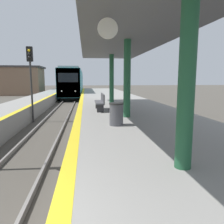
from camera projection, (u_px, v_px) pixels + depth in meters
train at (73, 83)px, 36.47m from camera, size 2.85×22.43×4.33m
signal_mid at (30, 70)px, 13.59m from camera, size 0.36×0.31×4.72m
station_canopy at (127, 40)px, 9.44m from camera, size 4.05×17.43×3.61m
trash_bin at (116, 114)px, 8.07m from camera, size 0.53×0.53×0.84m
bench at (101, 101)px, 12.01m from camera, size 0.44×1.96×0.92m
station_building at (5, 81)px, 38.48m from camera, size 13.26×5.98×5.00m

